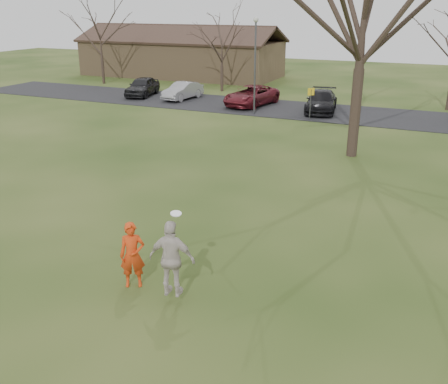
{
  "coord_description": "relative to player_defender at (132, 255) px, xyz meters",
  "views": [
    {
      "loc": [
        6.06,
        -9.6,
        7.02
      ],
      "look_at": [
        0.0,
        4.0,
        1.5
      ],
      "focal_mm": 40.64,
      "sensor_mm": 36.0,
      "label": 1
    }
  ],
  "objects": [
    {
      "name": "ground",
      "position": [
        0.92,
        -0.2,
        -0.9
      ],
      "size": [
        120.0,
        120.0,
        0.0
      ],
      "primitive_type": "plane",
      "color": "#1E380F",
      "rests_on": "ground"
    },
    {
      "name": "parking_strip",
      "position": [
        0.92,
        24.8,
        -0.88
      ],
      "size": [
        62.0,
        6.5,
        0.04
      ],
      "primitive_type": "cube",
      "color": "black",
      "rests_on": "ground"
    },
    {
      "name": "player_defender",
      "position": [
        0.0,
        0.0,
        0.0
      ],
      "size": [
        0.78,
        0.7,
        1.8
      ],
      "primitive_type": "imported",
      "rotation": [
        0.0,
        0.0,
        0.52
      ],
      "color": "red",
      "rests_on": "ground"
    },
    {
      "name": "car_0",
      "position": [
        -15.91,
        25.33,
        -0.11
      ],
      "size": [
        2.61,
        4.65,
        1.49
      ],
      "primitive_type": "imported",
      "rotation": [
        0.0,
        0.0,
        0.2
      ],
      "color": "black",
      "rests_on": "parking_strip"
    },
    {
      "name": "car_1",
      "position": [
        -12.17,
        25.24,
        -0.2
      ],
      "size": [
        1.86,
        4.12,
        1.31
      ],
      "primitive_type": "imported",
      "rotation": [
        0.0,
        0.0,
        -0.12
      ],
      "color": "#96959A",
      "rests_on": "parking_strip"
    },
    {
      "name": "car_2",
      "position": [
        -6.35,
        25.04,
        -0.15
      ],
      "size": [
        3.18,
        5.42,
        1.42
      ],
      "primitive_type": "imported",
      "rotation": [
        0.0,
        0.0,
        -0.17
      ],
      "color": "maroon",
      "rests_on": "parking_strip"
    },
    {
      "name": "car_3",
      "position": [
        -1.09,
        24.82,
        -0.15
      ],
      "size": [
        2.73,
        5.11,
        1.41
      ],
      "primitive_type": "imported",
      "rotation": [
        0.0,
        0.0,
        0.16
      ],
      "color": "black",
      "rests_on": "parking_strip"
    },
    {
      "name": "catching_play",
      "position": [
        1.36,
        -0.29,
        0.32
      ],
      "size": [
        1.22,
        0.69,
        2.15
      ],
      "color": "beige",
      "rests_on": "ground"
    },
    {
      "name": "building",
      "position": [
        -19.08,
        37.8,
        1.03
      ],
      "size": [
        20.6,
        8.5,
        5.14
      ],
      "color": "#8C6D4C",
      "rests_on": "ground"
    },
    {
      "name": "lamp_post",
      "position": [
        -5.08,
        22.3,
        3.07
      ],
      "size": [
        0.34,
        0.34,
        6.27
      ],
      "color": "#47474C",
      "rests_on": "ground"
    },
    {
      "name": "sign_yellow",
      "position": [
        -1.08,
        21.8,
        0.55
      ],
      "size": [
        0.35,
        0.35,
        2.08
      ],
      "color": "#47474C",
      "rests_on": "ground"
    },
    {
      "name": "big_tree",
      "position": [
        2.92,
        14.8,
        6.1
      ],
      "size": [
        9.0,
        9.0,
        14.0
      ],
      "primitive_type": null,
      "color": "#352821",
      "rests_on": "ground"
    },
    {
      "name": "small_tree_row",
      "position": [
        5.3,
        29.86,
        2.99
      ],
      "size": [
        55.0,
        5.9,
        8.5
      ],
      "color": "#352821",
      "rests_on": "ground"
    }
  ]
}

